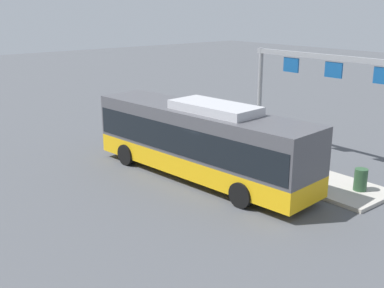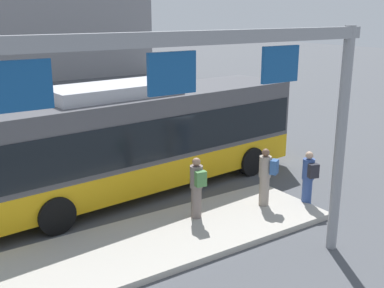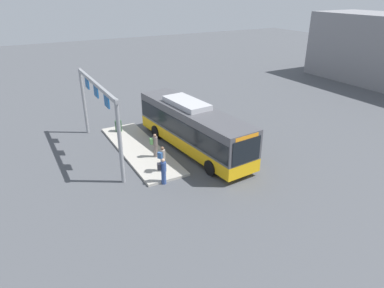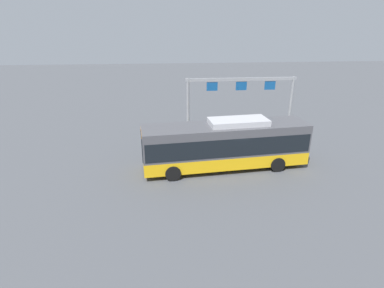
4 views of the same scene
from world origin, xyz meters
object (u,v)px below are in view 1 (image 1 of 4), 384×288
Objects in this scene: person_boarding at (222,132)px; person_waiting_near at (214,129)px; trash_bin at (361,180)px; bus_main at (200,138)px; person_waiting_mid at (247,142)px.

person_boarding is 1.00× the size of person_waiting_near.
trash_bin is at bearing 62.93° from person_boarding.
trash_bin is at bearing 105.77° from person_waiting_near.
person_waiting_near is (3.38, -3.88, -0.92)m from bus_main.
person_waiting_mid is at bearing 91.47° from person_waiting_near.
bus_main reaches higher than person_boarding.
person_waiting_mid is (-2.09, 0.38, 0.00)m from person_boarding.
person_waiting_mid is 5.69m from trash_bin.
bus_main is 3.09m from person_waiting_mid.
person_waiting_near reaches higher than trash_bin.
person_boarding is at bearing 2.73° from trash_bin.
person_boarding is 1.86× the size of trash_bin.
person_waiting_near is at bearing -142.81° from person_boarding.
bus_main is at bearing 11.05° from person_waiting_mid.
bus_main reaches higher than person_waiting_mid.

